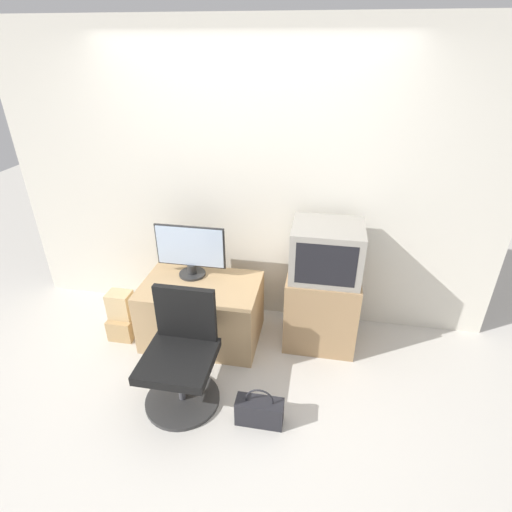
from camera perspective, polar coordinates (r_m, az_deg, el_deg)
The scene contains 12 objects.
ground_plane at distance 3.19m, azimuth -5.80°, elevation -21.12°, with size 12.00×12.00×0.00m, color beige.
wall_back at distance 3.54m, azimuth -1.08°, elevation 10.05°, with size 4.40×0.05×2.60m.
desk at distance 3.63m, azimuth -7.71°, elevation -7.85°, with size 1.02×0.65×0.57m.
side_stand at distance 3.57m, azimuth 9.26°, elevation -7.51°, with size 0.61×0.48×0.68m.
main_monitor at distance 3.51m, azimuth -9.34°, elevation 0.74°, with size 0.62×0.24×0.48m.
keyboard at distance 3.41m, azimuth -11.09°, elevation -4.92°, with size 0.29×0.13×0.01m.
mouse at distance 3.35m, azimuth -7.48°, elevation -5.12°, with size 0.07×0.04×0.03m.
crt_tv at distance 3.29m, azimuth 10.04°, elevation 0.67°, with size 0.57×0.48×0.45m.
office_chair at distance 3.06m, azimuth -10.63°, elevation -14.20°, with size 0.56×0.56×0.88m.
cardboard_box_lower at distance 3.93m, azimuth -18.27°, elevation -9.33°, with size 0.22×0.27×0.20m.
cardboard_box_upper at distance 3.80m, azimuth -18.79°, elevation -6.62°, with size 0.21×0.16×0.25m.
handbag at distance 3.03m, azimuth 0.50°, elevation -21.27°, with size 0.34×0.13×0.32m.
Camera 1 is at (0.66, -1.96, 2.42)m, focal length 28.00 mm.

